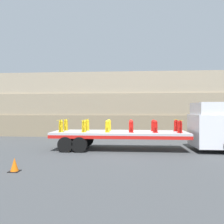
{
  "coord_description": "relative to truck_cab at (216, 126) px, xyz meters",
  "views": [
    {
      "loc": [
        0.58,
        -13.94,
        2.51
      ],
      "look_at": [
        -0.48,
        0.0,
        2.41
      ],
      "focal_mm": 35.0,
      "sensor_mm": 36.0,
      "label": 1
    }
  ],
  "objects": [
    {
      "name": "fire_hydrant_red_far_4",
      "position": [
        -3.8,
        0.53,
        0.0
      ],
      "size": [
        0.34,
        0.56,
        0.75
      ],
      "color": "red",
      "rests_on": "flatbed_trailer"
    },
    {
      "name": "fire_hydrant_yellow_far_0",
      "position": [
        -9.66,
        0.53,
        0.0
      ],
      "size": [
        0.34,
        0.56,
        0.75
      ],
      "color": "gold",
      "rests_on": "flatbed_trailer"
    },
    {
      "name": "fire_hydrant_red_near_4",
      "position": [
        -3.8,
        -0.53,
        0.0
      ],
      "size": [
        0.34,
        0.56,
        0.75
      ],
      "color": "red",
      "rests_on": "flatbed_trailer"
    },
    {
      "name": "flatbed_trailer",
      "position": [
        -6.69,
        0.0,
        -0.6
      ],
      "size": [
        8.53,
        2.54,
        1.16
      ],
      "color": "#B2B2B7",
      "rests_on": "ground_plane"
    },
    {
      "name": "truck_cab",
      "position": [
        0.0,
        0.0,
        0.0
      ],
      "size": [
        2.71,
        2.72,
        3.0
      ],
      "color": "silver",
      "rests_on": "ground_plane"
    },
    {
      "name": "traffic_cone",
      "position": [
        -10.09,
        -5.33,
        -1.25
      ],
      "size": [
        0.41,
        0.41,
        0.56
      ],
      "color": "black",
      "rests_on": "ground_plane"
    },
    {
      "name": "fire_hydrant_red_far_3",
      "position": [
        -5.26,
        0.53,
        0.0
      ],
      "size": [
        0.34,
        0.56,
        0.75
      ],
      "color": "red",
      "rests_on": "flatbed_trailer"
    },
    {
      "name": "cargo_strap_middle",
      "position": [
        -8.19,
        0.0,
        0.4
      ],
      "size": [
        0.05,
        2.63,
        0.01
      ],
      "color": "yellow",
      "rests_on": "fire_hydrant_yellow_near_1"
    },
    {
      "name": "fire_hydrant_red_near_5",
      "position": [
        -2.33,
        -0.53,
        0.0
      ],
      "size": [
        0.34,
        0.56,
        0.75
      ],
      "color": "red",
      "rests_on": "flatbed_trailer"
    },
    {
      "name": "fire_hydrant_yellow_near_0",
      "position": [
        -9.66,
        -0.53,
        0.0
      ],
      "size": [
        0.34,
        0.56,
        0.75
      ],
      "color": "gold",
      "rests_on": "flatbed_trailer"
    },
    {
      "name": "rock_cliff",
      "position": [
        -5.99,
        7.9,
        1.57
      ],
      "size": [
        60.0,
        3.3,
        6.18
      ],
      "color": "#84755B",
      "rests_on": "ground_plane"
    },
    {
      "name": "cargo_strap_rear",
      "position": [
        -9.66,
        0.0,
        0.4
      ],
      "size": [
        0.05,
        2.63,
        0.01
      ],
      "color": "yellow",
      "rests_on": "fire_hydrant_yellow_near_0"
    },
    {
      "name": "ground_plane",
      "position": [
        -5.99,
        0.0,
        -1.52
      ],
      "size": [
        120.0,
        120.0,
        0.0
      ],
      "primitive_type": "plane",
      "color": "#3F4244"
    },
    {
      "name": "fire_hydrant_yellow_near_2",
      "position": [
        -6.73,
        -0.53,
        0.0
      ],
      "size": [
        0.34,
        0.56,
        0.75
      ],
      "color": "gold",
      "rests_on": "flatbed_trailer"
    },
    {
      "name": "fire_hydrant_red_near_3",
      "position": [
        -5.26,
        -0.53,
        0.0
      ],
      "size": [
        0.34,
        0.56,
        0.75
      ],
      "color": "red",
      "rests_on": "flatbed_trailer"
    },
    {
      "name": "fire_hydrant_yellow_far_2",
      "position": [
        -6.73,
        0.53,
        0.0
      ],
      "size": [
        0.34,
        0.56,
        0.75
      ],
      "color": "gold",
      "rests_on": "flatbed_trailer"
    },
    {
      "name": "fire_hydrant_yellow_far_1",
      "position": [
        -8.19,
        0.53,
        0.0
      ],
      "size": [
        0.34,
        0.56,
        0.75
      ],
      "color": "gold",
      "rests_on": "flatbed_trailer"
    },
    {
      "name": "cargo_strap_front",
      "position": [
        -2.33,
        0.0,
        0.4
      ],
      "size": [
        0.05,
        2.63,
        0.01
      ],
      "color": "yellow",
      "rests_on": "fire_hydrant_red_near_5"
    },
    {
      "name": "fire_hydrant_red_far_5",
      "position": [
        -2.33,
        0.53,
        0.0
      ],
      "size": [
        0.34,
        0.56,
        0.75
      ],
      "color": "red",
      "rests_on": "flatbed_trailer"
    },
    {
      "name": "fire_hydrant_yellow_near_1",
      "position": [
        -8.19,
        -0.53,
        0.0
      ],
      "size": [
        0.34,
        0.56,
        0.75
      ],
      "color": "gold",
      "rests_on": "flatbed_trailer"
    }
  ]
}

